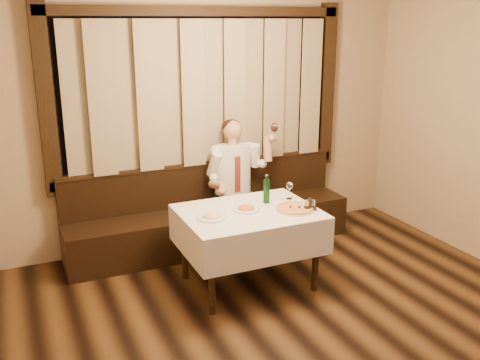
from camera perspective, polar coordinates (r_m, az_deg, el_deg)
name	(u,v)px	position (r m, az deg, el deg)	size (l,w,h in m)	color
room	(289,150)	(4.16, 5.23, 3.23)	(5.01, 6.01, 2.81)	black
banquette	(210,219)	(6.03, -3.20, -4.22)	(3.20, 0.61, 0.94)	black
dining_table	(249,221)	(5.03, 0.93, -4.41)	(1.27, 0.97, 0.76)	black
pizza	(295,208)	(5.02, 5.85, -3.04)	(0.37, 0.37, 0.04)	white
pasta_red	(246,207)	(4.99, 0.66, -2.85)	(0.26, 0.26, 0.09)	white
pasta_cream	(211,214)	(4.80, -3.06, -3.68)	(0.27, 0.27, 0.09)	white
green_bottle	(267,191)	(5.17, 2.85, -1.17)	(0.06, 0.06, 0.28)	#104B1B
table_wine_glass	(289,186)	(5.29, 5.29, -0.68)	(0.07, 0.07, 0.18)	white
cruet_caddy	(310,206)	(5.03, 7.49, -2.76)	(0.12, 0.09, 0.12)	black
seated_man	(236,175)	(5.89, -0.42, 0.59)	(0.79, 0.59, 1.43)	black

